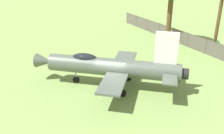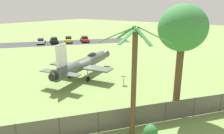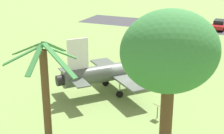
{
  "view_description": "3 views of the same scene",
  "coord_description": "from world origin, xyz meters",
  "views": [
    {
      "loc": [
        -7.99,
        17.84,
        10.49
      ],
      "look_at": [
        -0.14,
        0.48,
        2.09
      ],
      "focal_mm": 40.83,
      "sensor_mm": 36.0,
      "label": 1
    },
    {
      "loc": [
        -19.19,
        -19.16,
        9.2
      ],
      "look_at": [
        -0.65,
        -5.36,
        2.5
      ],
      "focal_mm": 33.56,
      "sensor_mm": 36.0,
      "label": 2
    },
    {
      "loc": [
        -7.7,
        -27.06,
        11.8
      ],
      "look_at": [
        -0.9,
        0.68,
        1.99
      ],
      "focal_mm": 53.82,
      "sensor_mm": 36.0,
      "label": 3
    }
  ],
  "objects": [
    {
      "name": "info_plaque",
      "position": [
        0.96,
        -5.94,
        0.85
      ],
      "size": [
        0.62,
        0.71,
        1.14
      ],
      "color": "#333333",
      "rests_on": "ground_plane"
    },
    {
      "name": "perimeter_fence",
      "position": [
        -6.43,
        -11.76,
        0.93
      ],
      "size": [
        27.36,
        20.12,
        1.77
      ],
      "rotation": [
        0.0,
        0.0,
        5.65
      ],
      "color": "#4C4238",
      "rests_on": "ground_plane"
    },
    {
      "name": "parked_car_black",
      "position": [
        15.18,
        25.21,
        0.81
      ],
      "size": [
        4.01,
        4.84,
        1.59
      ],
      "rotation": [
        0.0,
        0.0,
        0.99
      ],
      "color": "black",
      "rests_on": "ground_plane"
    },
    {
      "name": "ground_plane",
      "position": [
        0.0,
        0.0,
        0.0
      ],
      "size": [
        200.0,
        200.0,
        0.0
      ],
      "primitive_type": "plane",
      "color": "#75934C"
    },
    {
      "name": "palm_tree",
      "position": [
        -7.27,
        -12.17,
        4.35
      ],
      "size": [
        3.34,
        4.34,
        7.98
      ],
      "color": "brown",
      "rests_on": "ground_plane"
    },
    {
      "name": "parked_car_red",
      "position": [
        21.66,
        20.52,
        0.75
      ],
      "size": [
        4.27,
        4.72,
        1.46
      ],
      "rotation": [
        0.0,
        0.0,
        4.05
      ],
      "color": "red",
      "rests_on": "ground_plane"
    },
    {
      "name": "display_jet",
      "position": [
        0.34,
        0.07,
        1.89
      ],
      "size": [
        13.09,
        8.9,
        5.18
      ],
      "rotation": [
        0.0,
        0.0,
        0.2
      ],
      "color": "#4C564C",
      "rests_on": "ground_plane"
    },
    {
      "name": "shrub_near_fence",
      "position": [
        -7.3,
        -13.68,
        0.64
      ],
      "size": [
        1.12,
        0.99,
        1.27
      ],
      "color": "#2D7033",
      "rests_on": "ground_plane"
    },
    {
      "name": "parked_car_white",
      "position": [
        12.62,
        27.16,
        0.73
      ],
      "size": [
        4.09,
        4.52,
        1.38
      ],
      "rotation": [
        0.0,
        0.0,
        0.9
      ],
      "color": "silver",
      "rests_on": "ground_plane"
    },
    {
      "name": "shade_tree",
      "position": [
        -1.62,
        -13.4,
        7.36
      ],
      "size": [
        4.66,
        3.99,
        9.45
      ],
      "color": "brown",
      "rests_on": "ground_plane"
    },
    {
      "name": "parking_strip",
      "position": [
        16.95,
        23.98,
        0.0
      ],
      "size": [
        33.24,
        28.0,
        0.0
      ],
      "primitive_type": "cube",
      "rotation": [
        0.0,
        0.0,
        2.49
      ],
      "color": "#38383D",
      "rests_on": "ground_plane"
    },
    {
      "name": "parked_car_yellow",
      "position": [
        18.25,
        23.1,
        0.8
      ],
      "size": [
        4.03,
        4.29,
        1.56
      ],
      "rotation": [
        0.0,
        0.0,
        4.01
      ],
      "color": "gold",
      "rests_on": "ground_plane"
    }
  ]
}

